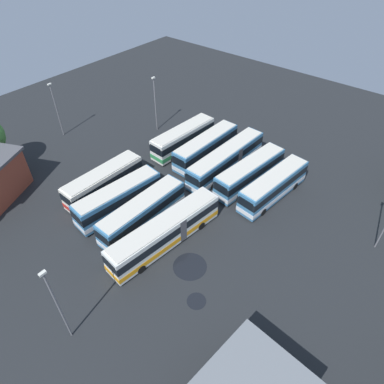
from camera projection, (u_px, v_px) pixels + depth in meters
ground_plane at (188, 195)px, 44.80m from camera, size 93.54×93.54×0.00m
bus_row0_slot0 at (183, 138)px, 51.70m from camera, size 11.37×3.28×3.55m
bus_row0_slot1 at (206, 147)px, 49.86m from camera, size 11.89×2.92×3.55m
bus_row0_slot2 at (226, 159)px, 47.60m from camera, size 14.32×3.18×3.55m
bus_row0_slot3 at (250, 172)px, 45.36m from camera, size 11.82×3.91×3.55m
bus_row0_slot4 at (273, 186)px, 43.27m from camera, size 11.52×3.83×3.55m
bus_row1_slot0 at (104, 182)px, 43.89m from camera, size 11.06×2.89×3.55m
bus_row1_slot1 at (119, 198)px, 41.49m from camera, size 11.47×3.84×3.55m
bus_row1_slot2 at (143, 213)px, 39.67m from camera, size 11.72×2.85×3.55m
bus_row1_slot3 at (166, 232)px, 37.44m from camera, size 14.43×4.20×3.55m
lamp_post_by_building at (57, 304)px, 27.30m from camera, size 0.56×0.28×9.29m
lamp_post_near_entrance at (56, 108)px, 52.80m from camera, size 0.56×0.28×8.68m
lamp_post_mid_lot at (155, 102)px, 54.00m from camera, size 0.56×0.28×8.94m
puddle_back_corner at (196, 301)px, 33.16m from camera, size 1.90×1.90×0.01m
puddle_near_shelter at (190, 266)px, 36.23m from camera, size 3.61×3.61×0.01m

